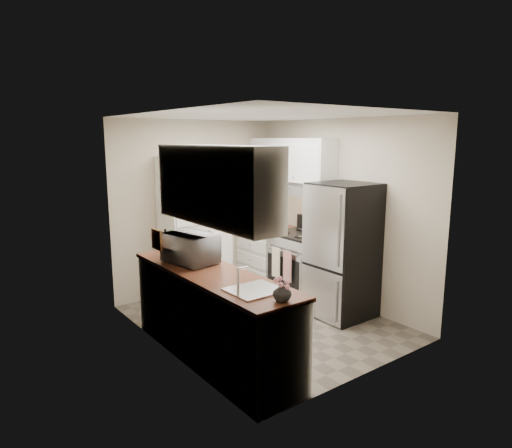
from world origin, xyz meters
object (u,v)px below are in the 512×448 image
electric_range (301,265)px  wine_bottle (166,244)px  refrigerator (342,250)px  toaster_oven (266,216)px  microwave (191,248)px  pantry_cabinet (195,228)px

electric_range → wine_bottle: 2.14m
refrigerator → toaster_oven: size_ratio=4.16×
wine_bottle → toaster_oven: wine_bottle is taller
wine_bottle → refrigerator: bearing=-22.3°
electric_range → toaster_oven: (0.12, 0.95, 0.56)m
electric_range → microwave: bearing=-169.0°
wine_bottle → toaster_oven: bearing=23.0°
refrigerator → microwave: 1.98m
microwave → pantry_cabinet: bearing=-42.2°
electric_range → toaster_oven: bearing=83.1°
wine_bottle → toaster_oven: 2.36m
electric_range → refrigerator: size_ratio=0.66×
pantry_cabinet → wine_bottle: (-0.88, -0.90, 0.06)m
electric_range → wine_bottle: bearing=179.3°
refrigerator → pantry_cabinet: bearing=123.5°
electric_range → toaster_oven: 1.11m
microwave → electric_range: bearing=-90.3°
wine_bottle → electric_range: bearing=-0.7°
electric_range → wine_bottle: wine_bottle is taller
refrigerator → wine_bottle: refrigerator is taller
pantry_cabinet → electric_range: size_ratio=1.77×
toaster_oven → refrigerator: bearing=-98.4°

